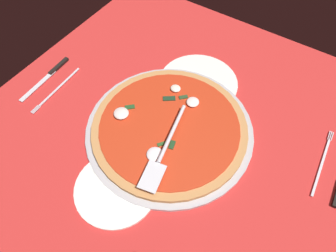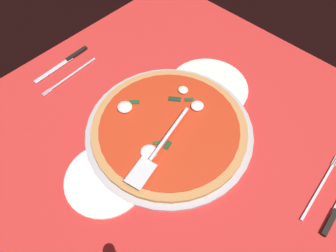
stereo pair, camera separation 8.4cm
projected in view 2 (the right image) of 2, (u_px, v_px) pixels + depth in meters
ground_plane at (176, 127)px, 87.46cm from camera, size 103.96×103.96×0.80cm
checker_pattern at (176, 126)px, 87.09cm from camera, size 103.96×103.96×0.10cm
pizza_pan at (168, 129)px, 85.58cm from camera, size 45.83×45.83×1.31cm
dinner_plate_left at (106, 179)px, 77.28cm from camera, size 20.40×20.40×1.00cm
dinner_plate_right at (208, 87)px, 94.55cm from camera, size 24.13×24.13×1.00cm
pizza at (168, 126)px, 84.46cm from camera, size 42.41×42.41×2.88cm
pizza_server at (160, 147)px, 77.87cm from camera, size 26.29×8.24×1.00cm
place_setting_near at (328, 199)px, 74.46cm from camera, size 21.33×12.80×1.40cm
place_setting_far at (68, 69)px, 99.20cm from camera, size 21.96×14.26×1.40cm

